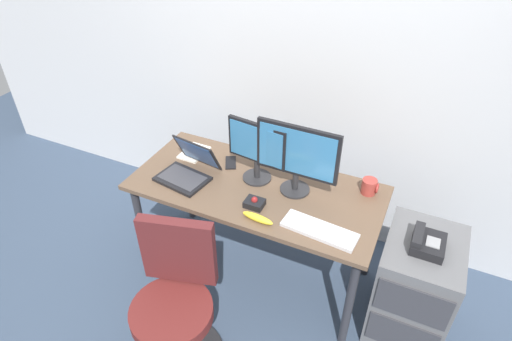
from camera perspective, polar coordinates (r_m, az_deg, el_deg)
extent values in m
plane|color=#37465C|center=(3.15, 0.00, -12.92)|extent=(8.00, 8.00, 0.00)
cube|color=silver|center=(2.88, 6.12, 16.13)|extent=(6.00, 0.10, 2.80)
cube|color=brown|center=(2.63, 0.00, -2.37)|extent=(1.54, 0.70, 0.03)
cylinder|color=#2D2D33|center=(3.01, -14.91, -7.50)|extent=(0.05, 0.05, 0.72)
cylinder|color=#2D2D33|center=(2.57, 12.26, -16.91)|extent=(0.05, 0.05, 0.72)
cylinder|color=#2D2D33|center=(3.35, -8.96, -1.34)|extent=(0.05, 0.05, 0.72)
cylinder|color=#2D2D33|center=(2.96, 15.19, -8.40)|extent=(0.05, 0.05, 0.72)
cube|color=#5D5D5F|center=(2.78, 20.21, -14.18)|extent=(0.42, 0.52, 0.68)
cube|color=#38383D|center=(2.49, 20.04, -16.40)|extent=(0.38, 0.01, 0.23)
cube|color=#38383D|center=(2.71, 18.73, -20.12)|extent=(0.38, 0.01, 0.23)
cube|color=black|center=(2.50, 21.90, -9.06)|extent=(0.17, 0.20, 0.06)
cube|color=black|center=(2.47, 20.78, -7.96)|extent=(0.05, 0.18, 0.04)
cube|color=gray|center=(2.48, 22.49, -8.81)|extent=(0.07, 0.08, 0.01)
cylinder|color=#333338|center=(2.60, -10.54, -20.95)|extent=(0.06, 0.06, 0.39)
cylinder|color=maroon|center=(2.41, -11.15, -18.04)|extent=(0.44, 0.44, 0.07)
cube|color=#541F20|center=(2.33, -10.31, -10.44)|extent=(0.40, 0.16, 0.42)
cylinder|color=#262628|center=(2.60, 5.18, -2.49)|extent=(0.18, 0.18, 0.01)
cylinder|color=#262628|center=(2.57, 5.25, -1.44)|extent=(0.04, 0.04, 0.11)
cube|color=black|center=(2.44, 5.52, 2.58)|extent=(0.50, 0.03, 0.32)
cube|color=teal|center=(2.43, 5.40, 2.41)|extent=(0.46, 0.01, 0.28)
cylinder|color=#262628|center=(2.69, 0.13, -0.91)|extent=(0.18, 0.18, 0.01)
cylinder|color=#262628|center=(2.65, 0.13, 0.21)|extent=(0.04, 0.04, 0.12)
cube|color=black|center=(2.54, 0.14, 3.68)|extent=(0.39, 0.07, 0.26)
cube|color=teal|center=(2.53, -0.03, 3.54)|extent=(0.36, 0.05, 0.23)
cube|color=silver|center=(2.35, 8.42, -7.84)|extent=(0.42, 0.17, 0.02)
cube|color=white|center=(2.34, 8.45, -7.60)|extent=(0.39, 0.15, 0.01)
cube|color=black|center=(2.71, -9.74, -1.10)|extent=(0.34, 0.27, 0.02)
cube|color=#38383D|center=(2.70, -9.77, -0.89)|extent=(0.30, 0.21, 0.00)
cube|color=black|center=(2.73, -7.81, 2.38)|extent=(0.32, 0.15, 0.20)
cube|color=#335999|center=(2.73, -7.89, 2.32)|extent=(0.28, 0.13, 0.18)
cube|color=black|center=(2.47, -0.21, -4.37)|extent=(0.11, 0.09, 0.04)
sphere|color=maroon|center=(2.45, -0.21, -3.91)|extent=(0.04, 0.04, 0.04)
cylinder|color=#9D372F|center=(2.63, 14.78, -2.06)|extent=(0.09, 0.09, 0.09)
torus|color=#9F2F2B|center=(2.63, 15.81, -2.29)|extent=(0.01, 0.06, 0.06)
cube|color=white|center=(2.94, -8.22, 2.38)|extent=(0.15, 0.21, 0.01)
cube|color=black|center=(2.82, -3.38, 1.05)|extent=(0.13, 0.16, 0.01)
ellipsoid|color=yellow|center=(2.38, 0.22, -6.33)|extent=(0.19, 0.06, 0.04)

